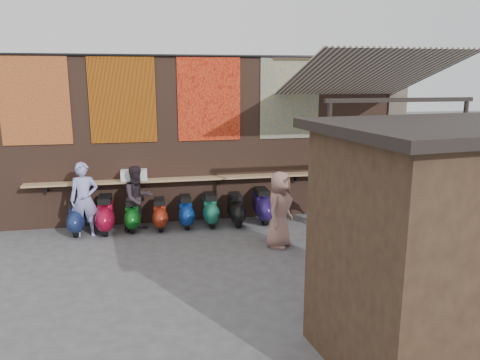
% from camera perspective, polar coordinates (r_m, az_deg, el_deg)
% --- Properties ---
extents(ground, '(70.00, 70.00, 0.00)m').
position_cam_1_polar(ground, '(9.45, -3.33, -9.32)').
color(ground, '#474749').
rests_on(ground, ground).
extents(brick_wall, '(10.00, 0.40, 4.00)m').
position_cam_1_polar(brick_wall, '(11.55, -5.34, 4.95)').
color(brick_wall, brown).
rests_on(brick_wall, ground).
extents(pier_right, '(0.50, 0.50, 4.00)m').
position_cam_1_polar(pier_right, '(13.14, 17.93, 5.31)').
color(pier_right, '#4C4238').
rests_on(pier_right, ground).
extents(eating_counter, '(8.00, 0.32, 0.05)m').
position_cam_1_polar(eating_counter, '(11.34, -5.05, 0.20)').
color(eating_counter, '#9E7A51').
rests_on(eating_counter, brick_wall).
extents(shelf_box, '(0.60, 0.33, 0.25)m').
position_cam_1_polar(shelf_box, '(11.23, -12.79, 0.58)').
color(shelf_box, white).
rests_on(shelf_box, eating_counter).
extents(tapestry_redgold, '(1.50, 0.02, 2.00)m').
position_cam_1_polar(tapestry_redgold, '(11.44, -23.78, 8.92)').
color(tapestry_redgold, maroon).
rests_on(tapestry_redgold, brick_wall).
extents(tapestry_sun, '(1.50, 0.02, 2.00)m').
position_cam_1_polar(tapestry_sun, '(11.20, -14.13, 9.53)').
color(tapestry_sun, orange).
rests_on(tapestry_sun, brick_wall).
extents(tapestry_orange, '(1.50, 0.02, 2.00)m').
position_cam_1_polar(tapestry_orange, '(11.28, -3.78, 9.89)').
color(tapestry_orange, red).
rests_on(tapestry_orange, brick_wall).
extents(tapestry_multi, '(1.50, 0.02, 2.00)m').
position_cam_1_polar(tapestry_multi, '(11.71, 6.11, 9.95)').
color(tapestry_multi, '#286093').
rests_on(tapestry_multi, brick_wall).
extents(hang_rail, '(9.50, 0.06, 0.06)m').
position_cam_1_polar(hang_rail, '(11.23, -5.42, 14.86)').
color(hang_rail, black).
rests_on(hang_rail, brick_wall).
extents(scooter_stool_0, '(0.36, 0.81, 0.77)m').
position_cam_1_polar(scooter_stool_0, '(11.27, -19.25, -4.30)').
color(scooter_stool_0, navy).
rests_on(scooter_stool_0, ground).
extents(scooter_stool_1, '(0.39, 0.88, 0.83)m').
position_cam_1_polar(scooter_stool_1, '(11.16, -16.07, -4.10)').
color(scooter_stool_1, maroon).
rests_on(scooter_stool_1, ground).
extents(scooter_stool_2, '(0.34, 0.76, 0.72)m').
position_cam_1_polar(scooter_stool_2, '(11.19, -13.02, -4.18)').
color(scooter_stool_2, '#0C5415').
rests_on(scooter_stool_2, ground).
extents(scooter_stool_3, '(0.33, 0.74, 0.71)m').
position_cam_1_polar(scooter_stool_3, '(11.14, -9.74, -4.14)').
color(scooter_stool_3, maroon).
rests_on(scooter_stool_3, ground).
extents(scooter_stool_4, '(0.35, 0.77, 0.73)m').
position_cam_1_polar(scooter_stool_4, '(11.21, -6.62, -3.86)').
color(scooter_stool_4, navy).
rests_on(scooter_stool_4, ground).
extents(scooter_stool_5, '(0.36, 0.80, 0.76)m').
position_cam_1_polar(scooter_stool_5, '(11.27, -3.66, -3.65)').
color(scooter_stool_5, '#18634C').
rests_on(scooter_stool_5, ground).
extents(scooter_stool_6, '(0.35, 0.79, 0.75)m').
position_cam_1_polar(scooter_stool_6, '(11.28, -0.49, -3.63)').
color(scooter_stool_6, black).
rests_on(scooter_stool_6, ground).
extents(scooter_stool_7, '(0.39, 0.86, 0.82)m').
position_cam_1_polar(scooter_stool_7, '(11.49, 2.73, -3.15)').
color(scooter_stool_7, '#241655').
rests_on(scooter_stool_7, ground).
extents(diner_left, '(0.63, 0.44, 1.68)m').
position_cam_1_polar(diner_left, '(10.95, -18.46, -2.27)').
color(diner_left, '#949AD7').
rests_on(diner_left, ground).
extents(diner_right, '(0.92, 0.86, 1.52)m').
position_cam_1_polar(diner_right, '(11.04, -12.35, -2.21)').
color(diner_right, '#271E25').
rests_on(diner_right, ground).
extents(shopper_navy, '(1.01, 0.68, 1.60)m').
position_cam_1_polar(shopper_navy, '(10.90, 12.20, -2.18)').
color(shopper_navy, '#161832').
rests_on(shopper_navy, ground).
extents(shopper_grey, '(1.27, 0.80, 1.88)m').
position_cam_1_polar(shopper_grey, '(11.04, 22.54, -1.91)').
color(shopper_grey, slate).
rests_on(shopper_grey, ground).
extents(shopper_tan, '(0.91, 0.93, 1.61)m').
position_cam_1_polar(shopper_tan, '(9.77, 4.85, -3.60)').
color(shopper_tan, '#94685E').
rests_on(shopper_tan, ground).
extents(market_stall, '(2.88, 2.31, 2.88)m').
position_cam_1_polar(market_stall, '(6.23, 23.38, -7.97)').
color(market_stall, black).
rests_on(market_stall, ground).
extents(stall_roof, '(3.24, 2.64, 0.12)m').
position_cam_1_polar(stall_roof, '(5.90, 24.64, 5.82)').
color(stall_roof, black).
rests_on(stall_roof, market_stall).
extents(stall_sign, '(1.20, 0.19, 0.50)m').
position_cam_1_polar(stall_sign, '(6.81, 18.17, -0.18)').
color(stall_sign, gold).
rests_on(stall_sign, market_stall).
extents(stall_shelf, '(2.20, 0.37, 0.06)m').
position_cam_1_polar(stall_shelf, '(7.10, 17.60, -8.36)').
color(stall_shelf, '#473321').
rests_on(stall_shelf, market_stall).
extents(awning_canvas, '(3.20, 3.28, 0.97)m').
position_cam_1_polar(awning_canvas, '(10.67, 15.09, 12.31)').
color(awning_canvas, beige).
rests_on(awning_canvas, brick_wall).
extents(awning_ledger, '(3.30, 0.08, 0.12)m').
position_cam_1_polar(awning_ledger, '(12.13, 11.80, 14.34)').
color(awning_ledger, '#33261C').
rests_on(awning_ledger, brick_wall).
extents(awning_header, '(3.00, 0.08, 0.08)m').
position_cam_1_polar(awning_header, '(9.36, 19.00, 9.21)').
color(awning_header, black).
rests_on(awning_header, awning_post_left).
extents(awning_post_left, '(0.09, 0.09, 3.10)m').
position_cam_1_polar(awning_post_left, '(8.95, 10.52, -0.35)').
color(awning_post_left, black).
rests_on(awning_post_left, ground).
extents(awning_post_right, '(0.09, 0.09, 3.10)m').
position_cam_1_polar(awning_post_right, '(10.31, 25.14, 0.35)').
color(awning_post_right, black).
rests_on(awning_post_right, ground).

